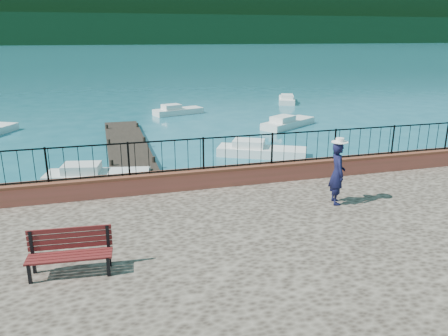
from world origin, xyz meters
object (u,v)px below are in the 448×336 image
boat_1 (262,148)px  boat_4 (178,109)px  park_bench (71,261)px  boat_2 (288,121)px  boat_5 (287,98)px  boat_0 (98,173)px  person (337,173)px

boat_1 → boat_4: size_ratio=1.17×
boat_1 → boat_4: (-1.85, 12.72, 0.00)m
park_bench → boat_2: park_bench is taller
boat_5 → boat_0: bearing=160.6°
park_bench → boat_1: size_ratio=0.38×
boat_0 → boat_1: bearing=25.5°
boat_2 → boat_4: 8.86m
boat_4 → boat_5: 10.71m
park_bench → person: 7.15m
boat_5 → park_bench: bearing=171.1°
park_bench → boat_0: park_bench is taller
boat_1 → park_bench: bearing=-99.0°
boat_2 → boat_5: bearing=34.9°
person → boat_1: person is taller
boat_4 → park_bench: bearing=-120.9°
boat_0 → boat_1: (7.72, 1.95, 0.00)m
boat_0 → boat_5: size_ratio=1.09×
park_bench → boat_2: bearing=59.4°
person → boat_2: person is taller
boat_1 → boat_2: same height
boat_2 → boat_4: bearing=100.8°
boat_0 → boat_2: bearing=45.8°
boat_0 → boat_5: bearing=59.5°
person → boat_0: size_ratio=0.42×
park_bench → boat_1: bearing=58.6°
boat_0 → boat_4: bearing=79.5°
park_bench → boat_5: size_ratio=0.43×
park_bench → person: size_ratio=0.94×
boat_0 → boat_4: same height
boat_4 → boat_2: bearing=-63.3°
boat_1 → boat_5: size_ratio=1.13×
park_bench → boat_0: (0.47, 9.27, -1.07)m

